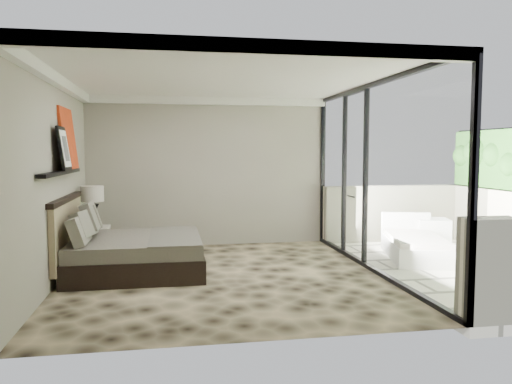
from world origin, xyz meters
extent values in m
plane|color=black|center=(0.00, 0.00, 0.00)|extent=(5.00, 5.00, 0.00)
cube|color=silver|center=(0.00, 0.00, 2.79)|extent=(4.50, 5.00, 0.02)
cube|color=gray|center=(0.00, 2.49, 1.40)|extent=(4.50, 0.02, 2.80)
cube|color=gray|center=(-2.24, 0.00, 1.40)|extent=(0.02, 5.00, 2.80)
cube|color=white|center=(2.25, 0.00, 1.40)|extent=(0.08, 5.00, 2.80)
cube|color=beige|center=(3.75, 0.00, -0.06)|extent=(3.00, 5.00, 0.12)
cube|color=black|center=(-2.18, 0.10, 1.50)|extent=(0.12, 2.20, 0.05)
cube|color=black|center=(-1.22, 0.47, 0.16)|extent=(1.90, 1.81, 0.33)
cube|color=#514E44|center=(-1.22, 0.47, 0.43)|extent=(1.84, 1.75, 0.20)
cube|color=#4B4A41|center=(-0.68, 0.47, 0.53)|extent=(0.72, 1.79, 0.03)
cube|color=#8E7B5A|center=(-2.20, 0.47, 0.63)|extent=(0.08, 1.91, 0.91)
cube|color=black|center=(-2.00, 1.68, 0.24)|extent=(0.56, 0.56, 0.49)
cone|color=black|center=(-2.01, 1.64, 0.62)|extent=(0.22, 0.22, 0.20)
cone|color=black|center=(-2.01, 1.64, 0.81)|extent=(0.22, 0.22, 0.20)
cylinder|color=beige|center=(-2.01, 1.64, 1.08)|extent=(0.38, 0.38, 0.26)
cube|color=#B83F0F|center=(-2.19, 0.74, 1.97)|extent=(0.13, 0.90, 0.90)
cube|color=black|center=(-2.14, 0.14, 1.82)|extent=(0.11, 0.50, 0.60)
cube|color=silver|center=(4.03, 1.40, 0.28)|extent=(0.69, 0.69, 0.55)
cube|color=silver|center=(3.30, 0.67, 0.15)|extent=(1.27, 1.88, 0.30)
cube|color=beige|center=(3.30, 0.67, 0.34)|extent=(1.20, 1.76, 0.09)
cube|color=silver|center=(3.51, 1.44, 0.49)|extent=(0.86, 0.35, 0.38)
camera|label=1|loc=(-0.74, -6.98, 1.79)|focal=35.00mm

